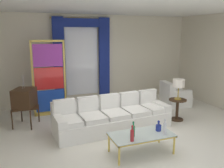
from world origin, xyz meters
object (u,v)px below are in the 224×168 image
couch_white_long (112,117)px  bottle_blue_decanter (158,127)px  bottle_ruby_flask (133,130)px  round_side_table (177,108)px  peacock_figurine (68,109)px  stained_glass_divider (49,80)px  table_lamp_brass (179,84)px  bottle_crystal_tall (132,135)px  armchair_white (174,97)px  bottle_amber_squat (165,128)px  vintage_tv (24,99)px  coffee_table (141,136)px

couch_white_long → bottle_blue_decanter: 1.47m
couch_white_long → bottle_ruby_flask: size_ratio=9.51×
bottle_ruby_flask → round_side_table: 2.46m
peacock_figurine → bottle_ruby_flask: bearing=-74.4°
couch_white_long → stained_glass_divider: (-1.33, 1.62, 0.75)m
round_side_table → table_lamp_brass: table_lamp_brass is taller
bottle_crystal_tall → armchair_white: 3.98m
bottle_blue_decanter → bottle_crystal_tall: bottle_crystal_tall is taller
couch_white_long → bottle_crystal_tall: (-0.20, -1.62, 0.23)m
couch_white_long → bottle_amber_squat: bearing=-71.8°
bottle_amber_squat → armchair_white: 3.47m
couch_white_long → peacock_figurine: couch_white_long is taller
bottle_blue_decanter → bottle_amber_squat: (0.01, -0.22, 0.06)m
round_side_table → armchair_white: bearing=58.9°
bottle_blue_decanter → round_side_table: (1.41, 1.30, -0.13)m
peacock_figurine → round_side_table: size_ratio=1.01×
couch_white_long → bottle_amber_squat: couch_white_long is taller
couch_white_long → bottle_blue_decanter: couch_white_long is taller
bottle_blue_decanter → bottle_ruby_flask: bottle_ruby_flask is taller
bottle_blue_decanter → bottle_ruby_flask: 0.62m
bottle_blue_decanter → bottle_crystal_tall: bearing=-160.6°
couch_white_long → vintage_tv: (-2.04, 0.97, 0.42)m
bottle_crystal_tall → bottle_ruby_flask: bottle_crystal_tall is taller
vintage_tv → peacock_figurine: size_ratio=2.24×
coffee_table → peacock_figurine: 2.88m
bottle_blue_decanter → vintage_tv: bearing=137.5°
coffee_table → armchair_white: 3.59m
couch_white_long → armchair_white: bearing=23.3°
couch_white_long → bottle_blue_decanter: size_ratio=13.51×
couch_white_long → vintage_tv: size_ratio=2.21×
bottle_crystal_tall → bottle_amber_squat: bearing=2.9°
bottle_amber_squat → round_side_table: bottle_amber_squat is taller
couch_white_long → table_lamp_brass: size_ratio=5.22×
couch_white_long → bottle_crystal_tall: 1.65m
bottle_ruby_flask → table_lamp_brass: 2.50m
table_lamp_brass → bottle_amber_squat: bearing=-132.7°
couch_white_long → peacock_figurine: bearing=123.6°
bottle_ruby_flask → round_side_table: size_ratio=0.53×
bottle_amber_squat → stained_glass_divider: (-1.85, 3.21, 0.51)m
couch_white_long → bottle_crystal_tall: couch_white_long is taller
bottle_blue_decanter → armchair_white: bearing=49.6°
couch_white_long → vintage_tv: bearing=154.5°
bottle_ruby_flask → table_lamp_brass: bearing=34.4°
bottle_crystal_tall → peacock_figurine: 3.02m
couch_white_long → peacock_figurine: (-0.87, 1.31, -0.09)m
bottle_ruby_flask → table_lamp_brass: table_lamp_brass is taller
bottle_blue_decanter → round_side_table: bottle_blue_decanter is taller
peacock_figurine → round_side_table: round_side_table is taller
couch_white_long → round_side_table: (1.92, -0.07, 0.05)m
bottle_crystal_tall → bottle_amber_squat: 0.73m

